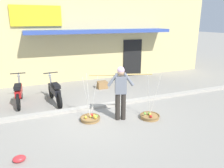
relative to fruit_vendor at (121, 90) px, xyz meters
name	(u,v)px	position (x,y,z in m)	size (l,w,h in m)	color
ground_plane	(100,116)	(-0.50, 0.48, -0.98)	(90.00, 90.00, 0.00)	gray
sidewalk_curb	(94,107)	(-0.50, 1.18, -0.93)	(20.00, 0.24, 0.10)	#AEA89C
fruit_vendor	(121,90)	(0.00, 0.00, 0.00)	(1.82, 0.60, 1.70)	#2D2823
fruit_basket_left_side	(90,118)	(-0.90, 0.28, -0.90)	(0.63, 0.63, 1.45)	#9E7542
fruit_basket_right_side	(150,116)	(0.90, -0.28, -0.90)	(0.63, 0.63, 1.45)	#9E7542
motorcycle_nearest_shop	(19,93)	(-2.94, 2.57, -0.53)	(0.54, 1.82, 1.09)	black
motorcycle_second_in_row	(55,92)	(-1.70, 2.20, -0.53)	(0.54, 1.82, 1.09)	black
storefront_building	(86,36)	(0.98, 7.46, 1.12)	(13.00, 6.00, 4.20)	#DBC684
plastic_litter_bag	(19,159)	(-2.94, -1.12, -0.91)	(0.28, 0.22, 0.14)	red
wooden_crate	(102,85)	(0.55, 3.30, -0.82)	(0.44, 0.36, 0.32)	olive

